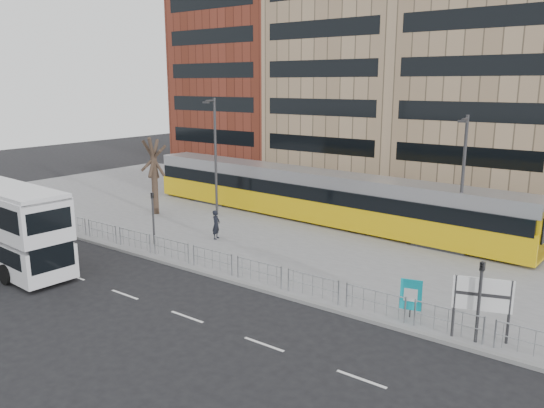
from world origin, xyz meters
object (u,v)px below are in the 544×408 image
Objects in this scene: pedestrian at (216,225)px; lamp_post_west at (215,152)px; traffic_light_west at (153,211)px; tram at (315,195)px; bare_tree at (152,135)px; ad_panel at (411,295)px; station_sign at (482,297)px; lamp_post_east at (462,179)px; traffic_light_east at (480,292)px.

pedestrian is 7.17m from lamp_post_west.
lamp_post_west reaches higher than traffic_light_west.
tram is 12.26m from bare_tree.
ad_panel is 23.03m from bare_tree.
station_sign is 0.32× the size of lamp_post_east.
lamp_post_west reaches higher than tram.
traffic_light_west is (-4.65, -10.48, 0.25)m from tram.
bare_tree is at bearing 117.17° from traffic_light_west.
traffic_light_east is 25.63m from bare_tree.
traffic_light_east is 0.37× the size of lamp_post_west.
station_sign is at bearing -23.52° from traffic_light_west.
bare_tree is (-21.76, 5.83, 4.77)m from ad_panel.
tram reaches higher than pedestrian.
pedestrian is 0.57× the size of traffic_light_west.
tram is 18.46m from traffic_light_east.
bare_tree is (-10.29, -5.33, 3.99)m from tram.
traffic_light_east is at bearing -36.21° from tram.
station_sign is 0.78× the size of traffic_light_east.
pedestrian is 14.44m from lamp_post_east.
traffic_light_west is at bearing 163.21° from ad_panel.
bare_tree reaches higher than traffic_light_east.
ad_panel is 20.13m from lamp_post_west.
traffic_light_west is at bearing -149.15° from lamp_post_east.
ad_panel is 14.35m from pedestrian.
traffic_light_west reaches higher than ad_panel.
bare_tree reaches higher than lamp_post_east.
traffic_light_west reaches higher than station_sign.
tram is at bearing -33.58° from pedestrian.
lamp_post_west is at bearing 32.74° from bare_tree.
pedestrian is at bearing 150.89° from ad_panel.
bare_tree is (-20.61, -3.80, 1.52)m from lamp_post_east.
lamp_post_east is (12.73, 5.97, 3.31)m from pedestrian.
traffic_light_west is at bearing 127.10° from pedestrian.
tram is 18.10× the size of ad_panel.
ad_panel is 3.01m from traffic_light_east.
lamp_post_west is (-4.14, 4.58, 3.65)m from pedestrian.
pedestrian is 0.22× the size of bare_tree.
station_sign is 0.78× the size of traffic_light_west.
tram is 3.52× the size of lamp_post_west.
lamp_post_west reaches higher than bare_tree.
ad_panel is at bearing -120.60° from pedestrian.
pedestrian is (-13.88, 3.66, -0.06)m from ad_panel.
ad_panel is 16.17m from traffic_light_west.
lamp_post_west is at bearing -175.29° from lamp_post_east.
traffic_light_west is 8.50m from bare_tree.
station_sign is 2.92m from ad_panel.
lamp_post_east is (10.32, -1.54, 2.47)m from tram.
bare_tree is at bearing 147.47° from station_sign.
bare_tree reaches higher than traffic_light_west.
station_sign reaches higher than pedestrian.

